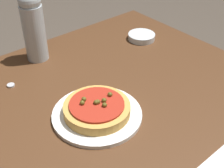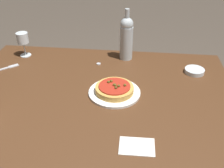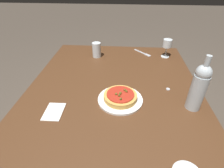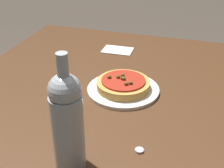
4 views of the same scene
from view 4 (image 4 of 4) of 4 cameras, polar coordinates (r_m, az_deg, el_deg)
The scene contains 6 objects.
dining_table at distance 1.16m, azimuth 7.17°, elevation -4.16°, with size 1.38×1.07×0.72m.
dinner_plate at distance 1.10m, azimuth 2.06°, elevation -1.04°, with size 0.25×0.25×0.01m.
pizza at distance 1.09m, azimuth 2.08°, elevation -0.01°, with size 0.19×0.19×0.05m.
wine_bottle at distance 0.73m, azimuth -8.19°, elevation -6.64°, with size 0.08×0.08×0.30m.
paper_napkin at distance 1.42m, azimuth 1.02°, elevation 6.19°, with size 0.14×0.10×0.00m.
bottle_cap at distance 0.85m, azimuth 5.03°, elevation -11.98°, with size 0.02×0.02×0.01m.
Camera 4 is at (0.15, -0.96, 1.28)m, focal length 50.00 mm.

